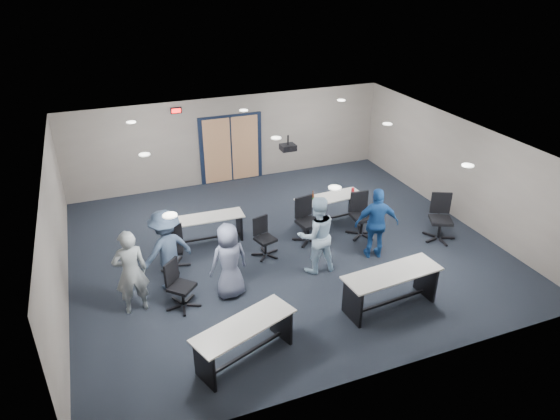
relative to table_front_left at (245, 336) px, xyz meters
name	(u,v)px	position (x,y,z in m)	size (l,w,h in m)	color
floor	(284,247)	(2.06, 3.33, -0.53)	(10.00, 10.00, 0.00)	black
back_wall	(230,140)	(2.06, 7.83, 0.82)	(10.00, 0.04, 2.70)	gray
front_wall	(387,310)	(2.06, -1.17, 0.82)	(10.00, 0.04, 2.70)	gray
left_wall	(56,236)	(-2.94, 3.33, 0.82)	(0.04, 9.00, 2.70)	gray
right_wall	(457,169)	(7.06, 3.33, 0.82)	(0.04, 9.00, 2.70)	gray
ceiling	(284,143)	(2.06, 3.33, 2.17)	(10.00, 9.00, 0.04)	white
double_door	(231,149)	(2.06, 7.79, 0.52)	(2.00, 0.07, 2.20)	black
exit_sign	(176,111)	(0.46, 7.78, 1.92)	(0.32, 0.07, 0.18)	black
ceiling_projector	(288,147)	(2.36, 3.83, 1.88)	(0.35, 0.32, 0.37)	black
ceiling_can_lights	(280,141)	(2.06, 3.58, 2.14)	(6.24, 5.74, 0.02)	white
table_front_left	(245,336)	(0.00, 0.00, 0.00)	(2.01, 1.26, 0.77)	beige
table_front_right	(391,283)	(3.20, 0.36, 0.04)	(2.10, 0.85, 0.83)	beige
table_back_left	(209,224)	(0.44, 4.27, -0.05)	(1.74, 0.64, 0.70)	beige
table_back_right	(329,205)	(3.68, 4.12, -0.01)	(1.87, 0.72, 1.02)	beige
chair_back_a	(173,248)	(-0.62, 3.43, -0.02)	(0.64, 0.64, 1.02)	black
chair_back_b	(265,238)	(1.51, 3.12, -0.04)	(0.61, 0.61, 0.97)	black
chair_back_c	(309,221)	(2.74, 3.37, 0.05)	(0.73, 0.73, 1.15)	black
chair_back_d	(363,216)	(4.14, 3.15, 0.04)	(0.72, 0.72, 1.14)	black
chair_loose_left	(182,285)	(-0.73, 1.89, -0.01)	(0.65, 0.65, 1.04)	black
chair_loose_right	(441,218)	(5.87, 2.26, 0.06)	(0.75, 0.75, 1.19)	black
person_gray	(131,272)	(-1.65, 2.14, 0.39)	(0.67, 0.44, 1.83)	#8E989B
person_plaid	(229,261)	(0.29, 1.94, 0.31)	(0.82, 0.53, 1.68)	slate
person_lightblue	(317,235)	(2.37, 2.14, 0.39)	(0.89, 0.69, 1.83)	#C0E3FF
person_navy	(377,224)	(3.93, 2.17, 0.35)	(1.03, 0.43, 1.76)	#19468D
person_back	(167,250)	(-0.85, 2.70, 0.39)	(1.18, 0.68, 1.83)	#394B67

